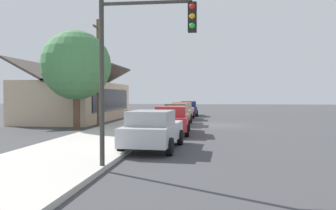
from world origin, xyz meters
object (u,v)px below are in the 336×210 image
car_cherry (172,119)px  shade_tree (76,66)px  car_silver (153,129)px  utility_pole_wooden (98,71)px  car_olive (177,114)px  car_coral (183,111)px  fire_hydrant_red (166,115)px  car_navy (188,108)px  traffic_light_main (138,49)px

car_cherry → shade_tree: bearing=73.8°
car_silver → utility_pole_wooden: utility_pole_wooden is taller
car_olive → car_coral: bearing=1.8°
car_olive → fire_hydrant_red: size_ratio=6.64×
fire_hydrant_red → car_silver: bearing=-174.8°
car_silver → shade_tree: (7.20, 6.20, 3.30)m
car_navy → traffic_light_main: size_ratio=0.95×
car_navy → car_silver: bearing=176.3°
car_coral → shade_tree: size_ratio=0.70×
car_coral → car_navy: same height
car_cherry → car_coral: same height
car_coral → car_cherry: bearing=-176.2°
traffic_light_main → utility_pole_wooden: (13.17, 5.66, 0.44)m
car_coral → traffic_light_main: traffic_light_main is taller
car_cherry → traffic_light_main: traffic_light_main is taller
car_navy → utility_pole_wooden: 14.76m
car_navy → utility_pole_wooden: (-13.33, 5.53, 3.11)m
utility_pole_wooden → fire_hydrant_red: 8.30m
shade_tree → utility_pole_wooden: bearing=-20.9°
car_navy → traffic_light_main: (-26.50, -0.13, 2.67)m
utility_pole_wooden → car_silver: bearing=-149.5°
car_coral → fire_hydrant_red: size_ratio=6.28×
car_cherry → shade_tree: (1.60, 6.36, 3.30)m
car_silver → car_cherry: size_ratio=0.93×
car_cherry → car_silver: bearing=176.3°
utility_pole_wooden → car_olive: bearing=-66.8°
car_silver → car_olive: same height
car_coral → fire_hydrant_red: 1.95m
shade_tree → traffic_light_main: shade_tree is taller
car_silver → utility_pole_wooden: size_ratio=0.59×
car_cherry → utility_pole_wooden: utility_pole_wooden is taller
car_silver → car_coral: bearing=3.6°
traffic_light_main → fire_hydrant_red: (19.59, 1.66, -2.99)m
car_silver → car_coral: size_ratio=1.00×
car_olive → traffic_light_main: size_ratio=0.91×
car_cherry → utility_pole_wooden: (3.62, 5.59, 3.11)m
shade_tree → fire_hydrant_red: (8.43, -4.77, -3.62)m
car_olive → utility_pole_wooden: bearing=114.7°
car_olive → traffic_light_main: bearing=-177.4°
car_olive → car_coral: (5.51, 0.03, -0.00)m
car_cherry → traffic_light_main: 9.93m
shade_tree → car_navy: bearing=-22.3°
car_coral → shade_tree: bearing=150.7°
car_cherry → car_olive: bearing=0.1°
traffic_light_main → fire_hydrant_red: size_ratio=7.32×
shade_tree → traffic_light_main: size_ratio=1.22×
utility_pole_wooden → traffic_light_main: bearing=-156.8°
car_silver → utility_pole_wooden: (9.22, 5.43, 3.11)m
car_cherry → traffic_light_main: size_ratio=0.92×
car_coral → traffic_light_main: bearing=-176.6°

